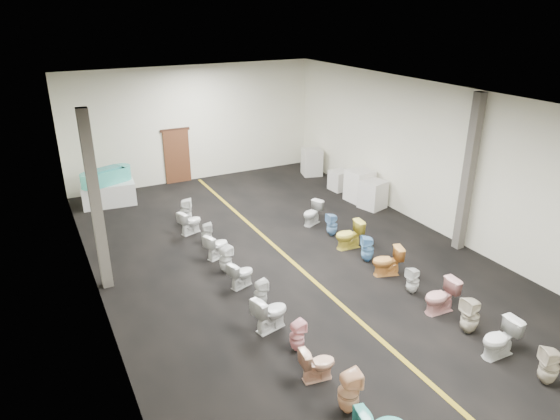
# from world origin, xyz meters

# --- Properties ---
(floor) EXTENTS (16.00, 16.00, 0.00)m
(floor) POSITION_xyz_m (0.00, 0.00, 0.00)
(floor) COLOR black
(floor) RESTS_ON ground
(ceiling) EXTENTS (16.00, 16.00, 0.00)m
(ceiling) POSITION_xyz_m (0.00, 0.00, 4.50)
(ceiling) COLOR black
(ceiling) RESTS_ON ground
(wall_back) EXTENTS (10.00, 0.00, 10.00)m
(wall_back) POSITION_xyz_m (0.00, 8.00, 2.25)
(wall_back) COLOR silver
(wall_back) RESTS_ON ground
(wall_left) EXTENTS (0.00, 16.00, 16.00)m
(wall_left) POSITION_xyz_m (-5.00, 0.00, 2.25)
(wall_left) COLOR silver
(wall_left) RESTS_ON ground
(wall_right) EXTENTS (0.00, 16.00, 16.00)m
(wall_right) POSITION_xyz_m (5.00, 0.00, 2.25)
(wall_right) COLOR silver
(wall_right) RESTS_ON ground
(aisle_stripe) EXTENTS (0.12, 15.60, 0.01)m
(aisle_stripe) POSITION_xyz_m (0.00, 0.00, 0.00)
(aisle_stripe) COLOR olive
(aisle_stripe) RESTS_ON floor
(back_door) EXTENTS (1.00, 0.10, 2.10)m
(back_door) POSITION_xyz_m (-0.80, 7.94, 1.05)
(back_door) COLOR #562D19
(back_door) RESTS_ON floor
(door_frame) EXTENTS (1.15, 0.08, 0.10)m
(door_frame) POSITION_xyz_m (-0.80, 7.95, 2.12)
(door_frame) COLOR #331C11
(door_frame) RESTS_ON back_door
(column_left) EXTENTS (0.25, 0.25, 4.50)m
(column_left) POSITION_xyz_m (-4.75, 1.00, 2.25)
(column_left) COLOR #59544C
(column_left) RESTS_ON floor
(column_right) EXTENTS (0.25, 0.25, 4.50)m
(column_right) POSITION_xyz_m (4.75, -1.50, 2.25)
(column_right) COLOR #59544C
(column_right) RESTS_ON floor
(display_table) EXTENTS (1.87, 1.06, 0.79)m
(display_table) POSITION_xyz_m (-3.71, 6.67, 0.40)
(display_table) COLOR silver
(display_table) RESTS_ON floor
(bathtub) EXTENTS (1.77, 1.11, 0.55)m
(bathtub) POSITION_xyz_m (-3.71, 6.67, 1.07)
(bathtub) COLOR #41BDAC
(bathtub) RESTS_ON display_table
(appliance_crate_a) EXTENTS (0.94, 0.94, 0.98)m
(appliance_crate_a) POSITION_xyz_m (4.40, 2.15, 0.49)
(appliance_crate_a) COLOR silver
(appliance_crate_a) RESTS_ON floor
(appliance_crate_b) EXTENTS (0.90, 0.90, 1.13)m
(appliance_crate_b) POSITION_xyz_m (4.40, 2.94, 0.57)
(appliance_crate_b) COLOR white
(appliance_crate_b) RESTS_ON floor
(appliance_crate_c) EXTENTS (0.71, 0.71, 0.75)m
(appliance_crate_c) POSITION_xyz_m (4.40, 4.21, 0.38)
(appliance_crate_c) COLOR beige
(appliance_crate_c) RESTS_ON floor
(appliance_crate_d) EXTENTS (0.94, 0.94, 1.09)m
(appliance_crate_d) POSITION_xyz_m (4.40, 6.29, 0.54)
(appliance_crate_d) COLOR beige
(appliance_crate_d) RESTS_ON floor
(toilet_left_1) EXTENTS (0.44, 0.43, 0.84)m
(toilet_left_1) POSITION_xyz_m (-1.77, -5.31, 0.42)
(toilet_left_1) COLOR #F4BE91
(toilet_left_1) RESTS_ON floor
(toilet_left_2) EXTENTS (0.72, 0.47, 0.69)m
(toilet_left_2) POSITION_xyz_m (-1.81, -4.36, 0.35)
(toilet_left_2) COLOR #E8AF90
(toilet_left_2) RESTS_ON floor
(toilet_left_3) EXTENTS (0.35, 0.34, 0.69)m
(toilet_left_3) POSITION_xyz_m (-1.74, -3.44, 0.34)
(toilet_left_3) COLOR #F6A9AE
(toilet_left_3) RESTS_ON floor
(toilet_left_4) EXTENTS (0.89, 0.63, 0.83)m
(toilet_left_4) POSITION_xyz_m (-1.89, -2.53, 0.41)
(toilet_left_4) COLOR silver
(toilet_left_4) RESTS_ON floor
(toilet_left_5) EXTENTS (0.32, 0.32, 0.68)m
(toilet_left_5) POSITION_xyz_m (-1.70, -1.63, 0.34)
(toilet_left_5) COLOR silver
(toilet_left_5) RESTS_ON floor
(toilet_left_6) EXTENTS (0.78, 0.59, 0.70)m
(toilet_left_6) POSITION_xyz_m (-1.75, -0.60, 0.35)
(toilet_left_6) COLOR silver
(toilet_left_6) RESTS_ON floor
(toilet_left_7) EXTENTS (0.43, 0.42, 0.74)m
(toilet_left_7) POSITION_xyz_m (-1.83, 0.27, 0.37)
(toilet_left_7) COLOR white
(toilet_left_7) RESTS_ON floor
(toilet_left_8) EXTENTS (0.82, 0.65, 0.73)m
(toilet_left_8) POSITION_xyz_m (-1.74, 1.15, 0.36)
(toilet_left_8) COLOR white
(toilet_left_8) RESTS_ON floor
(toilet_left_9) EXTENTS (0.37, 0.36, 0.68)m
(toilet_left_9) POSITION_xyz_m (-1.72, 2.06, 0.34)
(toilet_left_9) COLOR silver
(toilet_left_9) RESTS_ON floor
(toilet_left_10) EXTENTS (0.83, 0.63, 0.75)m
(toilet_left_10) POSITION_xyz_m (-1.89, 3.05, 0.37)
(toilet_left_10) COLOR white
(toilet_left_10) RESTS_ON floor
(toilet_left_11) EXTENTS (0.49, 0.48, 0.82)m
(toilet_left_11) POSITION_xyz_m (-1.76, 3.91, 0.41)
(toilet_left_11) COLOR white
(toilet_left_11) RESTS_ON floor
(toilet_right_0) EXTENTS (0.46, 0.46, 0.78)m
(toilet_right_0) POSITION_xyz_m (1.94, -6.44, 0.39)
(toilet_right_0) COLOR beige
(toilet_right_0) RESTS_ON floor
(toilet_right_1) EXTENTS (0.81, 0.47, 0.81)m
(toilet_right_1) POSITION_xyz_m (1.78, -5.47, 0.40)
(toilet_right_1) COLOR silver
(toilet_right_1) RESTS_ON floor
(toilet_right_2) EXTENTS (0.40, 0.39, 0.85)m
(toilet_right_2) POSITION_xyz_m (1.85, -4.63, 0.43)
(toilet_right_2) COLOR beige
(toilet_right_2) RESTS_ON floor
(toilet_right_3) EXTENTS (0.83, 0.50, 0.82)m
(toilet_right_3) POSITION_xyz_m (1.85, -3.75, 0.41)
(toilet_right_3) COLOR #E39E9B
(toilet_right_3) RESTS_ON floor
(toilet_right_4) EXTENTS (0.34, 0.33, 0.70)m
(toilet_right_4) POSITION_xyz_m (1.85, -2.83, 0.35)
(toilet_right_4) COLOR silver
(toilet_right_4) RESTS_ON floor
(toilet_right_5) EXTENTS (0.88, 0.66, 0.79)m
(toilet_right_5) POSITION_xyz_m (1.86, -1.82, 0.40)
(toilet_right_5) COLOR gold
(toilet_right_5) RESTS_ON floor
(toilet_right_6) EXTENTS (0.45, 0.44, 0.76)m
(toilet_right_6) POSITION_xyz_m (1.86, -0.97, 0.38)
(toilet_right_6) COLOR #72B3E6
(toilet_right_6) RESTS_ON floor
(toilet_right_7) EXTENTS (0.86, 0.54, 0.83)m
(toilet_right_7) POSITION_xyz_m (1.87, -0.07, 0.42)
(toilet_right_7) COLOR #EAD54B
(toilet_right_7) RESTS_ON floor
(toilet_right_8) EXTENTS (0.34, 0.33, 0.73)m
(toilet_right_8) POSITION_xyz_m (1.89, 0.87, 0.36)
(toilet_right_8) COLOR #74A8DA
(toilet_right_8) RESTS_ON floor
(toilet_right_9) EXTENTS (0.85, 0.68, 0.76)m
(toilet_right_9) POSITION_xyz_m (1.81, 1.90, 0.38)
(toilet_right_9) COLOR silver
(toilet_right_9) RESTS_ON floor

